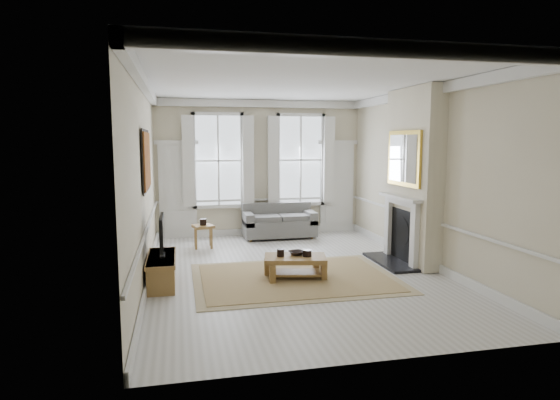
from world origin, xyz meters
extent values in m
plane|color=#B7B5AD|center=(0.00, 0.00, 0.00)|extent=(7.20, 7.20, 0.00)
plane|color=white|center=(0.00, 0.00, 3.40)|extent=(7.20, 7.20, 0.00)
plane|color=beige|center=(0.00, 3.60, 1.70)|extent=(5.20, 0.00, 5.20)
plane|color=beige|center=(-2.60, 0.00, 1.70)|extent=(0.00, 7.20, 7.20)
plane|color=beige|center=(2.60, 0.00, 1.70)|extent=(0.00, 7.20, 7.20)
cube|color=silver|center=(-2.05, 3.56, 1.15)|extent=(0.90, 0.08, 2.30)
cube|color=silver|center=(2.05, 3.56, 1.15)|extent=(0.90, 0.08, 2.30)
cube|color=#A8651C|center=(-2.56, 0.30, 2.05)|extent=(0.05, 1.66, 1.06)
cube|color=beige|center=(2.43, 0.20, 1.70)|extent=(0.35, 1.70, 3.38)
cube|color=black|center=(2.00, 0.20, 0.03)|extent=(0.55, 1.50, 0.05)
cube|color=silver|center=(2.20, -0.35, 0.57)|extent=(0.10, 0.18, 1.15)
cube|color=silver|center=(2.20, 0.75, 0.57)|extent=(0.10, 0.18, 1.15)
cube|color=silver|center=(2.15, 0.20, 1.30)|extent=(0.20, 1.45, 0.06)
cube|color=black|center=(2.25, 0.20, 0.55)|extent=(0.02, 0.92, 1.00)
cube|color=gold|center=(2.21, 0.20, 2.05)|extent=(0.06, 1.26, 1.06)
cube|color=#5D5D5B|center=(0.38, 3.05, 0.26)|extent=(1.76, 0.85, 0.40)
cube|color=#5D5D5B|center=(0.38, 3.38, 0.62)|extent=(1.76, 0.20, 0.44)
cube|color=#5D5D5B|center=(-0.40, 3.05, 0.50)|extent=(0.20, 0.85, 0.30)
cube|color=#5D5D5B|center=(1.16, 3.05, 0.50)|extent=(0.20, 0.85, 0.30)
cylinder|color=brown|center=(-0.38, 2.74, 0.04)|extent=(0.06, 0.06, 0.08)
cylinder|color=brown|center=(1.14, 3.36, 0.04)|extent=(0.06, 0.06, 0.08)
cube|color=brown|center=(-1.51, 2.36, 0.48)|extent=(0.52, 0.52, 0.06)
cube|color=brown|center=(-1.67, 2.20, 0.23)|extent=(0.05, 0.05, 0.45)
cube|color=brown|center=(-1.35, 2.20, 0.23)|extent=(0.05, 0.05, 0.45)
cube|color=brown|center=(-1.67, 2.52, 0.23)|extent=(0.05, 0.05, 0.45)
cube|color=brown|center=(-1.35, 2.52, 0.23)|extent=(0.05, 0.05, 0.45)
cube|color=tan|center=(-0.08, -0.41, 0.01)|extent=(3.50, 2.60, 0.02)
cube|color=brown|center=(-0.08, -0.41, 0.36)|extent=(1.16, 0.82, 0.08)
cube|color=brown|center=(-0.51, -0.61, 0.16)|extent=(0.10, 0.10, 0.32)
cube|color=brown|center=(0.35, -0.61, 0.16)|extent=(0.10, 0.10, 0.32)
cube|color=brown|center=(-0.51, -0.20, 0.16)|extent=(0.10, 0.10, 0.32)
cube|color=brown|center=(0.35, -0.20, 0.16)|extent=(0.10, 0.10, 0.32)
cylinder|color=black|center=(-0.33, -0.36, 0.46)|extent=(0.13, 0.13, 0.13)
cylinder|color=black|center=(0.12, -0.46, 0.45)|extent=(0.16, 0.16, 0.11)
imported|color=black|center=(-0.03, -0.31, 0.43)|extent=(0.33, 0.33, 0.07)
cube|color=brown|center=(-2.34, -0.23, 0.24)|extent=(0.43, 1.33, 0.47)
cube|color=black|center=(-2.32, -0.23, 0.49)|extent=(0.08, 0.30, 0.03)
cube|color=black|center=(-2.32, -0.23, 0.88)|extent=(0.05, 0.90, 0.55)
cube|color=black|center=(-2.29, -0.23, 0.88)|extent=(0.01, 0.83, 0.49)
camera|label=1|loc=(-2.03, -8.08, 2.38)|focal=30.00mm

